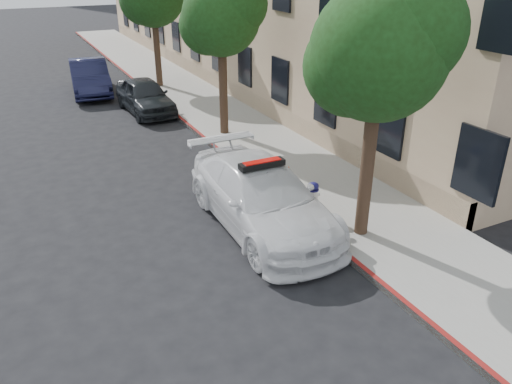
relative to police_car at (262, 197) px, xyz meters
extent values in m
plane|color=black|center=(-1.10, 0.46, -0.78)|extent=(120.00, 120.00, 0.00)
cube|color=gray|center=(2.50, 10.46, -0.70)|extent=(3.20, 50.00, 0.15)
cube|color=maroon|center=(0.96, 10.46, -0.70)|extent=(0.12, 50.00, 0.15)
cylinder|color=black|center=(1.80, -1.54, 1.02)|extent=(0.30, 0.30, 3.30)
sphere|color=black|center=(1.80, -1.54, 3.47)|extent=(2.80, 2.80, 2.80)
sphere|color=black|center=(2.20, -1.84, 3.87)|extent=(2.24, 2.24, 2.24)
sphere|color=black|center=(1.45, -1.24, 3.17)|extent=(2.10, 2.10, 2.10)
cylinder|color=black|center=(1.80, 6.46, 0.97)|extent=(0.30, 0.30, 3.19)
sphere|color=black|center=(1.80, 6.46, 3.36)|extent=(2.60, 2.60, 2.60)
sphere|color=black|center=(2.20, 6.16, 3.76)|extent=(2.08, 2.08, 2.08)
sphere|color=black|center=(1.45, 6.76, 3.06)|extent=(1.95, 1.95, 1.95)
cylinder|color=black|center=(1.80, 14.46, 1.08)|extent=(0.30, 0.30, 3.41)
sphere|color=black|center=(1.45, 14.76, 3.28)|extent=(2.25, 2.25, 2.25)
imported|color=white|center=(0.00, 0.00, 0.00)|extent=(2.23, 5.37, 1.55)
cube|color=black|center=(0.00, 0.00, 0.83)|extent=(1.10, 0.29, 0.14)
cube|color=#A50A07|center=(0.00, 0.00, 0.89)|extent=(0.90, 0.23, 0.06)
imported|color=black|center=(0.08, 10.71, -0.08)|extent=(1.82, 4.14, 1.39)
imported|color=#151634|center=(-1.40, 14.93, -0.01)|extent=(2.09, 4.82, 1.54)
cylinder|color=white|center=(1.25, -0.30, -0.58)|extent=(0.33, 0.33, 0.10)
cylinder|color=white|center=(1.25, -0.30, -0.24)|extent=(0.25, 0.25, 0.57)
ellipsoid|color=#151354|center=(1.25, -0.30, 0.14)|extent=(0.27, 0.27, 0.19)
cylinder|color=white|center=(1.25, -0.30, -0.11)|extent=(0.36, 0.11, 0.10)
cylinder|color=white|center=(1.25, -0.30, -0.11)|extent=(0.11, 0.19, 0.10)
cube|color=black|center=(1.45, 1.23, -0.61)|extent=(0.46, 0.46, 0.03)
cone|color=#FF4A0D|center=(1.45, 1.23, -0.26)|extent=(0.29, 0.29, 0.67)
cylinder|color=white|center=(1.45, 1.23, -0.15)|extent=(0.15, 0.15, 0.10)
camera|label=1|loc=(-4.89, -9.46, 5.23)|focal=35.00mm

